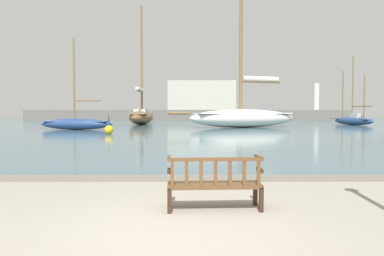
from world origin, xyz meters
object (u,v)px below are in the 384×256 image
Objects in this scene: park_bench at (214,183)px; sailboat_far_port at (76,123)px; sailboat_outer_port at (353,119)px; channel_buoy at (109,130)px; sailboat_outer_starboard at (142,116)px; sailboat_nearest_starboard at (243,116)px.

sailboat_far_port is at bearing 111.49° from park_bench.
park_bench is 0.21× the size of sailboat_far_port.
sailboat_outer_port is at bearing 20.34° from sailboat_far_port.
channel_buoy is (-24.41, -16.83, -0.33)m from sailboat_outer_port.
park_bench is 27.83m from sailboat_far_port.
sailboat_outer_port is 29.65m from channel_buoy.
sailboat_outer_port reaches higher than channel_buoy.
park_bench is at bearing -68.51° from sailboat_far_port.
sailboat_far_port is at bearing -159.66° from sailboat_outer_port.
channel_buoy is (4.14, -6.24, -0.25)m from sailboat_far_port.
sailboat_outer_starboard is at bearing 173.79° from sailboat_outer_port.
sailboat_outer_starboard is (-11.12, 8.79, -0.09)m from sailboat_nearest_starboard.
sailboat_nearest_starboard is at bearing 44.56° from channel_buoy.
sailboat_outer_starboard is 13.83m from sailboat_far_port.
sailboat_outer_port is at bearing -6.21° from sailboat_outer_starboard.
sailboat_outer_port reaches higher than park_bench.
sailboat_far_port is 6.01× the size of channel_buoy.
sailboat_far_port is at bearing -163.43° from sailboat_nearest_starboard.
channel_buoy is (-10.88, -10.71, -0.83)m from sailboat_nearest_starboard.
sailboat_far_port is 7.50m from channel_buoy.
park_bench is at bearing -99.03° from sailboat_nearest_starboard.
sailboat_outer_port is (18.35, 36.47, 0.25)m from park_bench.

